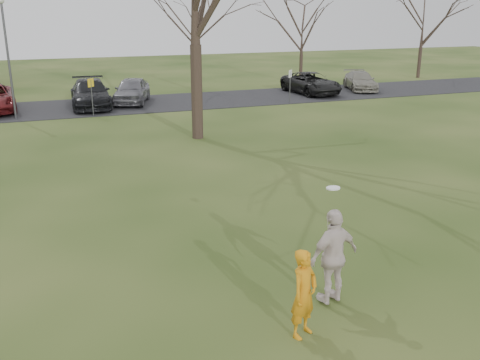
% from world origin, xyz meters
% --- Properties ---
extents(ground, '(120.00, 120.00, 0.00)m').
position_xyz_m(ground, '(0.00, 0.00, 0.00)').
color(ground, '#1E380F').
rests_on(ground, ground).
extents(parking_strip, '(62.00, 6.50, 0.04)m').
position_xyz_m(parking_strip, '(0.00, 25.00, 0.02)').
color(parking_strip, black).
rests_on(parking_strip, ground).
extents(player_defender, '(0.74, 0.66, 1.70)m').
position_xyz_m(player_defender, '(-0.53, -0.75, 0.85)').
color(player_defender, orange).
rests_on(player_defender, ground).
extents(car_3, '(2.50, 5.61, 1.60)m').
position_xyz_m(car_3, '(-1.82, 24.96, 0.84)').
color(car_3, black).
rests_on(car_3, parking_strip).
extents(car_4, '(3.25, 4.95, 1.57)m').
position_xyz_m(car_4, '(0.74, 25.46, 0.82)').
color(car_4, slate).
rests_on(car_4, parking_strip).
extents(car_6, '(2.73, 5.34, 1.44)m').
position_xyz_m(car_6, '(13.06, 25.03, 0.76)').
color(car_6, black).
rests_on(car_6, parking_strip).
extents(car_7, '(3.14, 4.80, 1.29)m').
position_xyz_m(car_7, '(17.23, 25.32, 0.69)').
color(car_7, gray).
rests_on(car_7, parking_strip).
extents(catching_play, '(1.23, 0.71, 2.40)m').
position_xyz_m(catching_play, '(0.51, 0.04, 1.05)').
color(catching_play, beige).
rests_on(catching_play, ground).
extents(lamp_post, '(0.34, 0.34, 6.27)m').
position_xyz_m(lamp_post, '(-6.00, 22.50, 3.97)').
color(lamp_post, '#47474C').
rests_on(lamp_post, ground).
extents(sign_yellow, '(0.35, 0.35, 2.08)m').
position_xyz_m(sign_yellow, '(-2.00, 22.00, 1.45)').
color(sign_yellow, '#47474C').
rests_on(sign_yellow, ground).
extents(sign_white, '(0.35, 0.35, 2.08)m').
position_xyz_m(sign_white, '(10.00, 22.00, 1.45)').
color(sign_white, '#47474C').
rests_on(sign_white, ground).
extents(small_tree_row, '(55.00, 5.90, 8.50)m').
position_xyz_m(small_tree_row, '(4.38, 30.06, 3.89)').
color(small_tree_row, '#352821').
rests_on(small_tree_row, ground).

